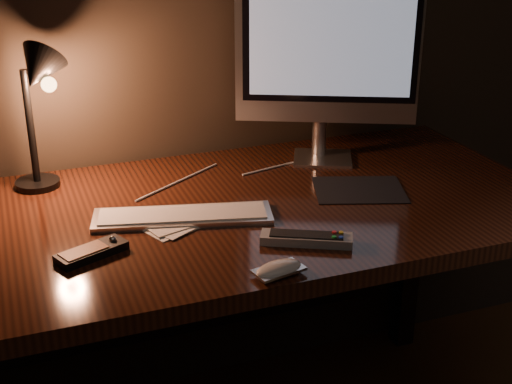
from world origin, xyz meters
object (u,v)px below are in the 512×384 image
object	(u,v)px
desk	(208,245)
monitor	(328,52)
mouse	(279,271)
tv_remote	(306,239)
desk_lamp	(38,91)
media_remote	(92,252)
keyboard	(183,216)

from	to	relation	value
desk	monitor	bearing A→B (deg)	19.92
desk	mouse	xyz separation A→B (m)	(0.02, -0.41, 0.14)
tv_remote	desk_lamp	world-z (taller)	desk_lamp
media_remote	monitor	bearing A→B (deg)	3.77
desk	keyboard	distance (m)	0.19
monitor	media_remote	world-z (taller)	monitor
mouse	media_remote	size ratio (longest dim) A/B	0.63
desk	desk_lamp	world-z (taller)	desk_lamp
monitor	tv_remote	bearing A→B (deg)	-94.64
desk	mouse	distance (m)	0.43
monitor	keyboard	world-z (taller)	monitor
desk	keyboard	bearing A→B (deg)	-130.63
media_remote	tv_remote	xyz separation A→B (m)	(0.42, -0.10, 0.00)
monitor	tv_remote	world-z (taller)	monitor
desk	tv_remote	xyz separation A→B (m)	(0.12, -0.30, 0.14)
monitor	keyboard	distance (m)	0.59
desk_lamp	mouse	bearing A→B (deg)	-41.74
keyboard	desk_lamp	world-z (taller)	desk_lamp
keyboard	media_remote	xyz separation A→B (m)	(-0.22, -0.11, 0.00)
desk	desk_lamp	xyz separation A→B (m)	(-0.35, 0.18, 0.38)
monitor	desk_lamp	world-z (taller)	monitor
mouse	desk_lamp	xyz separation A→B (m)	(-0.37, 0.58, 0.24)
mouse	desk_lamp	distance (m)	0.73
desk	media_remote	distance (m)	0.39
keyboard	mouse	world-z (taller)	mouse
desk	keyboard	world-z (taller)	keyboard
media_remote	desk_lamp	xyz separation A→B (m)	(-0.05, 0.38, 0.24)
monitor	mouse	distance (m)	0.70
mouse	media_remote	xyz separation A→B (m)	(-0.32, 0.20, 0.00)
keyboard	desk_lamp	bearing A→B (deg)	147.54
media_remote	tv_remote	world-z (taller)	media_remote
desk_lamp	tv_remote	bearing A→B (deg)	-29.50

